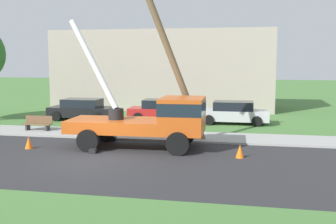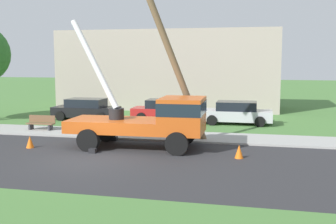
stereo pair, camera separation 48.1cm
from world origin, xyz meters
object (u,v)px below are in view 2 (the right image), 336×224
object	(u,v)px
park_bench	(41,123)
parked_sedan_silver	(237,113)
traffic_cone_behind	(30,142)
utility_truck	(154,118)
parked_sedan_red	(166,110)
leaning_utility_pole	(171,54)
traffic_cone_ahead	(239,152)
parked_sedan_black	(86,109)

from	to	relation	value
park_bench	parked_sedan_silver	bearing A→B (deg)	26.24
traffic_cone_behind	utility_truck	bearing A→B (deg)	12.13
traffic_cone_behind	park_bench	size ratio (longest dim) A/B	0.35
parked_sedan_red	leaning_utility_pole	bearing A→B (deg)	-74.98
traffic_cone_ahead	parked_sedan_red	distance (m)	11.05
parked_sedan_red	utility_truck	bearing A→B (deg)	-80.30
utility_truck	traffic_cone_behind	size ratio (longest dim) A/B	12.21
utility_truck	leaning_utility_pole	distance (m)	3.30
parked_sedan_black	parked_sedan_silver	distance (m)	10.05
parked_sedan_black	parked_sedan_red	bearing A→B (deg)	6.24
parked_sedan_silver	park_bench	world-z (taller)	parked_sedan_silver
parked_sedan_black	park_bench	distance (m)	4.98
utility_truck	traffic_cone_ahead	distance (m)	4.21
traffic_cone_ahead	parked_sedan_black	bearing A→B (deg)	139.87
utility_truck	parked_sedan_red	world-z (taller)	utility_truck
traffic_cone_behind	parked_sedan_silver	xyz separation A→B (m)	(8.78, 9.42, 0.43)
parked_sedan_red	parked_sedan_silver	world-z (taller)	same
leaning_utility_pole	parked_sedan_black	bearing A→B (deg)	138.53
leaning_utility_pole	parked_sedan_red	size ratio (longest dim) A/B	1.88
traffic_cone_ahead	park_bench	bearing A→B (deg)	159.99
utility_truck	parked_sedan_black	size ratio (longest dim) A/B	1.55
parked_sedan_silver	park_bench	xyz separation A→B (m)	(-10.60, -5.23, -0.25)
traffic_cone_behind	parked_sedan_black	bearing A→B (deg)	97.88
traffic_cone_ahead	park_bench	world-z (taller)	park_bench
parked_sedan_black	traffic_cone_ahead	bearing A→B (deg)	-40.13
leaning_utility_pole	park_bench	bearing A→B (deg)	169.25
parked_sedan_black	traffic_cone_behind	bearing A→B (deg)	-82.12
leaning_utility_pole	park_bench	world-z (taller)	leaning_utility_pole
traffic_cone_ahead	traffic_cone_behind	world-z (taller)	same
traffic_cone_ahead	parked_sedan_red	xyz separation A→B (m)	(-5.36, 9.65, 0.43)
parked_sedan_red	park_bench	world-z (taller)	parked_sedan_red
leaning_utility_pole	parked_sedan_silver	size ratio (longest dim) A/B	1.91
utility_truck	parked_sedan_black	distance (m)	10.51
leaning_utility_pole	parked_sedan_black	world-z (taller)	leaning_utility_pole
traffic_cone_ahead	traffic_cone_behind	xyz separation A→B (m)	(-9.49, -0.08, 0.00)
traffic_cone_ahead	parked_sedan_red	size ratio (longest dim) A/B	0.12
utility_truck	parked_sedan_silver	bearing A→B (deg)	68.75
parked_sedan_black	park_bench	size ratio (longest dim) A/B	2.75
park_bench	traffic_cone_behind	bearing A→B (deg)	-66.54
traffic_cone_ahead	park_bench	size ratio (longest dim) A/B	0.35
parked_sedan_red	parked_sedan_silver	distance (m)	4.66
leaning_utility_pole	parked_sedan_red	xyz separation A→B (m)	(-1.88, 7.02, -3.61)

